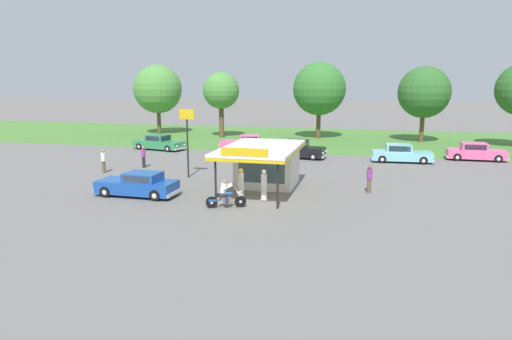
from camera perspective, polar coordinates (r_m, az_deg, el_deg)
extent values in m
plane|color=slate|center=(26.15, 0.17, -3.94)|extent=(300.00, 300.00, 0.00)
cube|color=#477A33|center=(55.27, 7.66, 3.94)|extent=(120.00, 24.00, 0.01)
cube|color=beige|center=(29.83, 1.45, 0.60)|extent=(3.71, 3.46, 2.70)
cube|color=#384C56|center=(28.18, 0.69, 0.09)|extent=(2.97, 0.05, 1.73)
cube|color=silver|center=(27.79, 0.62, 2.82)|extent=(4.41, 7.72, 0.16)
cube|color=gold|center=(27.81, 0.62, 2.45)|extent=(4.41, 7.72, 0.18)
cube|color=gold|center=(24.08, -1.50, 2.25)|extent=(2.60, 0.08, 0.44)
cylinder|color=black|center=(24.36, 2.74, -1.80)|extent=(0.12, 0.12, 2.70)
cylinder|color=black|center=(25.26, -5.10, -1.37)|extent=(0.12, 0.12, 2.70)
cube|color=slate|center=(26.51, -1.90, -3.63)|extent=(0.44, 0.44, 0.10)
cylinder|color=silver|center=(26.32, -1.91, -1.96)|extent=(0.34, 0.34, 1.48)
cube|color=white|center=(26.14, -2.02, -1.89)|extent=(0.22, 0.02, 0.28)
sphere|color=#EACC4C|center=(26.14, -1.92, -0.07)|extent=(0.26, 0.26, 0.26)
cube|color=slate|center=(26.18, 1.00, -3.81)|extent=(0.44, 0.44, 0.10)
cylinder|color=silver|center=(25.99, 1.00, -2.14)|extent=(0.34, 0.34, 1.47)
cube|color=white|center=(25.80, 0.91, -2.07)|extent=(0.22, 0.02, 0.28)
sphere|color=white|center=(25.80, 1.01, -0.24)|extent=(0.26, 0.26, 0.26)
cylinder|color=black|center=(24.87, -1.97, -3.97)|extent=(0.63, 0.32, 0.64)
cylinder|color=silver|center=(24.87, -1.97, -3.97)|extent=(0.19, 0.17, 0.16)
cylinder|color=black|center=(24.79, -5.59, -4.07)|extent=(0.63, 0.32, 0.64)
cylinder|color=silver|center=(24.79, -5.59, -4.07)|extent=(0.19, 0.17, 0.16)
ellipsoid|color=#1E4C8C|center=(24.71, -3.56, -2.99)|extent=(0.61, 0.42, 0.24)
cube|color=#59595E|center=(24.80, -3.66, -3.80)|extent=(0.50, 0.38, 0.36)
cube|color=black|center=(24.71, -4.37, -3.14)|extent=(0.54, 0.41, 0.10)
cylinder|color=silver|center=(24.79, -2.20, -3.35)|extent=(0.37, 0.20, 0.71)
cylinder|color=silver|center=(24.69, -2.49, -2.51)|extent=(0.28, 0.67, 0.04)
sphere|color=silver|center=(24.74, -2.25, -2.86)|extent=(0.16, 0.16, 0.16)
cube|color=#1E4C8C|center=(24.76, -5.48, -3.80)|extent=(0.48, 0.33, 0.12)
cylinder|color=silver|center=(24.95, -4.60, -4.05)|extent=(0.69, 0.33, 0.18)
cube|color=#2D3351|center=(24.70, -4.21, -3.00)|extent=(0.50, 0.46, 0.14)
cylinder|color=#2D3351|center=(24.96, -3.75, -3.79)|extent=(0.19, 0.26, 0.56)
cylinder|color=#2D3351|center=(24.65, -3.71, -3.98)|extent=(0.19, 0.26, 0.56)
cylinder|color=white|center=(24.62, -4.12, -2.29)|extent=(0.50, 0.45, 0.60)
sphere|color=#9E704C|center=(24.54, -4.00, -1.44)|extent=(0.22, 0.22, 0.22)
cylinder|color=white|center=(24.81, -3.60, -1.98)|extent=(0.53, 0.28, 0.31)
cylinder|color=white|center=(24.42, -3.54, -2.20)|extent=(0.53, 0.28, 0.31)
cube|color=#19479E|center=(28.20, -14.72, -2.04)|extent=(4.81, 1.94, 0.75)
cube|color=#19479E|center=(27.86, -14.03, -0.83)|extent=(2.06, 1.67, 0.51)
cube|color=#283847|center=(28.36, -15.79, -0.72)|extent=(0.07, 1.45, 0.41)
cube|color=#283847|center=(27.18, -14.85, -1.16)|extent=(1.73, 0.06, 0.39)
cube|color=#283847|center=(28.55, -13.26, -0.51)|extent=(1.73, 0.06, 0.39)
cube|color=silver|center=(29.52, -18.78, -2.20)|extent=(0.15, 1.76, 0.18)
cube|color=silver|center=(27.16, -10.25, -2.90)|extent=(0.15, 1.76, 0.18)
sphere|color=white|center=(28.98, -19.48, -1.89)|extent=(0.18, 0.18, 0.18)
sphere|color=white|center=(29.94, -18.20, -1.41)|extent=(0.18, 0.18, 0.18)
cylinder|color=black|center=(28.37, -18.41, -2.63)|extent=(0.66, 0.21, 0.66)
cylinder|color=silver|center=(28.37, -18.41, -2.63)|extent=(0.30, 0.23, 0.30)
cylinder|color=black|center=(29.79, -16.59, -1.89)|extent=(0.66, 0.21, 0.66)
cylinder|color=silver|center=(29.79, -16.59, -1.89)|extent=(0.30, 0.23, 0.30)
cylinder|color=black|center=(26.75, -12.58, -3.14)|extent=(0.66, 0.21, 0.66)
cylinder|color=silver|center=(26.75, -12.58, -3.14)|extent=(0.30, 0.23, 0.30)
cylinder|color=black|center=(28.24, -10.96, -2.32)|extent=(0.66, 0.21, 0.66)
cylinder|color=silver|center=(28.24, -10.96, -2.32)|extent=(0.30, 0.23, 0.30)
cube|color=#7AC6D1|center=(40.61, 17.82, 1.73)|extent=(4.96, 2.08, 0.75)
cube|color=#7AC6D1|center=(40.48, 17.49, 2.69)|extent=(2.14, 1.71, 0.62)
cube|color=#283847|center=(40.61, 18.90, 2.63)|extent=(0.12, 1.42, 0.49)
cube|color=#283847|center=(41.25, 17.37, 2.85)|extent=(1.75, 0.13, 0.47)
cube|color=#283847|center=(39.71, 17.61, 2.53)|extent=(1.75, 0.13, 0.47)
cube|color=silver|center=(41.03, 21.21, 1.24)|extent=(0.22, 1.73, 0.18)
cube|color=silver|center=(40.42, 14.34, 1.51)|extent=(0.22, 1.73, 0.18)
sphere|color=white|center=(41.55, 21.12, 1.77)|extent=(0.18, 0.18, 0.18)
sphere|color=white|center=(40.42, 21.40, 1.50)|extent=(0.18, 0.18, 0.18)
cylinder|color=black|center=(41.71, 19.92, 1.52)|extent=(0.67, 0.24, 0.66)
cylinder|color=silver|center=(41.71, 19.92, 1.52)|extent=(0.31, 0.24, 0.30)
cylinder|color=black|center=(40.06, 20.29, 1.12)|extent=(0.67, 0.24, 0.66)
cylinder|color=silver|center=(40.06, 20.29, 1.12)|extent=(0.31, 0.24, 0.30)
cylinder|color=black|center=(41.31, 15.39, 1.70)|extent=(0.67, 0.24, 0.66)
cylinder|color=silver|center=(41.31, 15.39, 1.70)|extent=(0.31, 0.24, 0.30)
cylinder|color=black|center=(39.64, 15.57, 1.31)|extent=(0.67, 0.24, 0.66)
cylinder|color=silver|center=(39.64, 15.57, 1.31)|extent=(0.31, 0.24, 0.30)
cube|color=#E55993|center=(44.01, 25.89, 1.83)|extent=(4.77, 1.84, 0.75)
cube|color=#E55993|center=(43.88, 25.69, 2.71)|extent=(2.06, 1.60, 0.59)
cube|color=#283847|center=(44.09, 26.97, 2.64)|extent=(0.05, 1.41, 0.48)
cube|color=#283847|center=(44.64, 25.50, 2.85)|extent=(1.74, 0.04, 0.45)
cube|color=#283847|center=(43.12, 25.88, 2.57)|extent=(1.74, 0.04, 0.45)
cube|color=silver|center=(44.59, 28.89, 1.34)|extent=(0.13, 1.72, 0.18)
cube|color=silver|center=(43.63, 22.77, 1.67)|extent=(0.13, 1.72, 0.18)
sphere|color=white|center=(45.11, 28.76, 1.82)|extent=(0.18, 0.18, 0.18)
sphere|color=white|center=(44.00, 29.12, 1.59)|extent=(0.18, 0.18, 0.18)
cylinder|color=black|center=(45.21, 27.67, 1.60)|extent=(0.66, 0.20, 0.66)
cylinder|color=silver|center=(45.21, 27.67, 1.60)|extent=(0.30, 0.22, 0.30)
cylinder|color=black|center=(43.59, 28.16, 1.25)|extent=(0.66, 0.20, 0.66)
cylinder|color=silver|center=(43.59, 28.16, 1.25)|extent=(0.30, 0.22, 0.30)
cylinder|color=black|center=(44.57, 23.63, 1.83)|extent=(0.66, 0.20, 0.66)
cylinder|color=silver|center=(44.57, 23.63, 1.83)|extent=(0.30, 0.22, 0.30)
cylinder|color=black|center=(42.93, 23.97, 1.48)|extent=(0.66, 0.20, 0.66)
cylinder|color=silver|center=(42.93, 23.97, 1.48)|extent=(0.30, 0.22, 0.30)
cube|color=#2D844C|center=(46.85, -12.08, 3.18)|extent=(5.56, 3.06, 0.72)
cube|color=#2D844C|center=(46.84, -12.22, 3.99)|extent=(2.33, 2.11, 0.61)
cube|color=#283847|center=(46.23, -11.28, 3.94)|extent=(0.37, 1.48, 0.49)
cube|color=#283847|center=(47.49, -11.59, 4.11)|extent=(1.66, 0.41, 0.46)
cube|color=#283847|center=(46.20, -12.88, 3.87)|extent=(1.66, 0.41, 0.46)
cube|color=silver|center=(45.27, -9.44, 2.70)|extent=(0.53, 1.82, 0.18)
cube|color=silver|center=(48.59, -14.52, 3.06)|extent=(0.53, 1.82, 0.18)
sphere|color=white|center=(45.72, -8.98, 3.14)|extent=(0.18, 0.18, 0.18)
sphere|color=white|center=(44.73, -9.91, 2.94)|extent=(0.18, 0.18, 0.18)
cylinder|color=black|center=(46.50, -9.65, 2.95)|extent=(0.69, 0.34, 0.66)
cylinder|color=silver|center=(46.50, -9.65, 2.95)|extent=(0.34, 0.28, 0.30)
cylinder|color=black|center=(45.07, -11.02, 2.65)|extent=(0.69, 0.34, 0.66)
cylinder|color=silver|center=(45.07, -11.02, 2.65)|extent=(0.34, 0.28, 0.30)
cylinder|color=black|center=(48.70, -13.04, 3.18)|extent=(0.69, 0.34, 0.66)
cylinder|color=silver|center=(48.70, -13.04, 3.18)|extent=(0.34, 0.28, 0.30)
cylinder|color=black|center=(47.33, -14.45, 2.90)|extent=(0.69, 0.34, 0.66)
cylinder|color=silver|center=(47.33, -14.45, 2.90)|extent=(0.34, 0.28, 0.30)
cube|color=black|center=(40.96, 5.28, 2.36)|extent=(4.95, 2.38, 0.84)
cube|color=black|center=(40.91, 5.05, 3.37)|extent=(2.16, 1.84, 0.59)
cube|color=#283847|center=(40.66, 6.37, 3.30)|extent=(0.21, 1.43, 0.48)
cube|color=#283847|center=(41.67, 5.35, 3.50)|extent=(1.68, 0.23, 0.45)
cube|color=#283847|center=(40.15, 4.74, 3.23)|extent=(1.68, 0.23, 0.45)
cube|color=silver|center=(40.44, 8.57, 1.74)|extent=(0.32, 1.75, 0.18)
cube|color=silver|center=(41.71, 2.08, 2.13)|extent=(0.32, 1.75, 0.18)
sphere|color=white|center=(40.96, 8.77, 2.33)|extent=(0.18, 0.18, 0.18)
sphere|color=white|center=(39.82, 8.42, 2.10)|extent=(0.18, 0.18, 0.18)
cylinder|color=black|center=(41.43, 7.75, 2.02)|extent=(0.68, 0.28, 0.66)
cylinder|color=silver|center=(41.43, 7.75, 2.02)|extent=(0.32, 0.25, 0.30)
cylinder|color=black|center=(39.78, 7.19, 1.66)|extent=(0.68, 0.28, 0.66)
cylinder|color=silver|center=(39.78, 7.19, 1.66)|extent=(0.32, 0.25, 0.30)
cylinder|color=black|center=(42.27, 3.47, 2.28)|extent=(0.68, 0.28, 0.66)
cylinder|color=silver|center=(42.27, 3.47, 2.28)|extent=(0.32, 0.25, 0.30)
cylinder|color=black|center=(40.65, 2.75, 1.94)|extent=(0.68, 0.28, 0.66)
cylinder|color=silver|center=(40.65, 2.75, 1.94)|extent=(0.32, 0.25, 0.30)
cube|color=#E55993|center=(44.94, -1.36, 3.18)|extent=(5.17, 2.76, 0.85)
cube|color=#E55993|center=(44.80, -0.74, 4.05)|extent=(2.13, 2.00, 0.54)
cube|color=#283847|center=(44.89, -1.91, 4.06)|extent=(0.30, 1.49, 0.43)
cube|color=#283847|center=(43.98, -0.83, 3.92)|extent=(1.57, 0.31, 0.41)
cube|color=#283847|center=(45.63, -0.66, 4.18)|extent=(1.57, 0.31, 0.41)
cube|color=silver|center=(45.28, -4.49, 2.82)|extent=(0.44, 1.83, 0.18)
cube|color=silver|center=(44.81, 1.81, 2.76)|extent=(0.44, 1.83, 0.18)
sphere|color=white|center=(44.62, -4.63, 3.14)|extent=(0.18, 0.18, 0.18)
sphere|color=white|center=(45.84, -4.40, 3.36)|extent=(0.18, 0.18, 0.18)
cylinder|color=black|center=(44.27, -3.62, 2.68)|extent=(0.68, 0.31, 0.66)
cylinder|color=silver|center=(44.27, -3.62, 2.68)|extent=(0.33, 0.27, 0.30)
cylinder|color=black|center=(46.05, -3.32, 3.01)|extent=(0.68, 0.31, 0.66)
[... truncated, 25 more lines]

